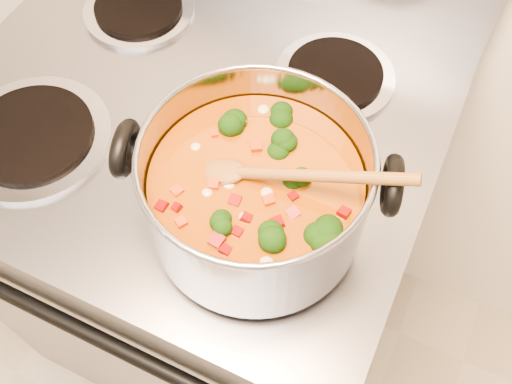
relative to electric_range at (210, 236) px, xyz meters
The scene contains 4 objects.
electric_range is the anchor object (origin of this frame).
stockpot 0.59m from the electric_range, 38.83° to the right, with size 0.35×0.28×0.17m.
wooden_spoon 0.64m from the electric_range, 36.47° to the right, with size 0.27×0.08×0.10m.
cooktop_crumbs 0.48m from the electric_range, ahead, with size 0.25×0.15×0.01m.
Camera 1 is at (0.40, 0.67, 1.62)m, focal length 40.00 mm.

